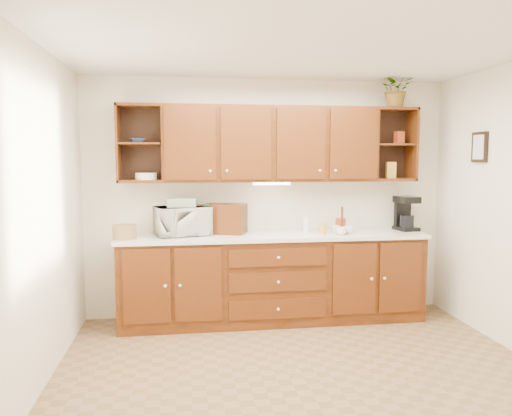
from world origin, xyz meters
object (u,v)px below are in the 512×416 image
object	(u,v)px
bread_box	(224,219)
potted_plant	(397,89)
coffee_maker	(405,214)
microwave	(182,221)

from	to	relation	value
bread_box	potted_plant	xyz separation A→B (m)	(1.87, -0.06, 1.39)
bread_box	potted_plant	bearing A→B (deg)	18.67
coffee_maker	potted_plant	distance (m)	1.37
microwave	coffee_maker	distance (m)	2.47
potted_plant	bread_box	bearing A→B (deg)	178.12
coffee_maker	microwave	bearing A→B (deg)	173.50
microwave	potted_plant	distance (m)	2.71
microwave	coffee_maker	bearing A→B (deg)	-16.22
microwave	bread_box	distance (m)	0.45
bread_box	microwave	bearing A→B (deg)	-150.25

